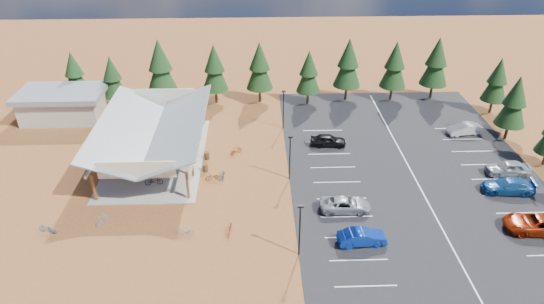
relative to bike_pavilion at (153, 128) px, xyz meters
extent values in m
plane|color=brown|center=(10.00, -7.00, -3.82)|extent=(140.00, 140.00, 0.00)
cube|color=black|center=(28.50, -4.00, -3.80)|extent=(27.00, 44.00, 0.04)
cube|color=gray|center=(0.00, 0.00, -3.77)|extent=(10.60, 18.60, 0.10)
cube|color=#5E2F1A|center=(-4.60, -8.40, -2.22)|extent=(0.25, 0.25, 3.00)
cube|color=#5E2F1A|center=(-4.60, -4.20, -2.22)|extent=(0.25, 0.25, 3.00)
cube|color=#5E2F1A|center=(-4.60, 0.00, -2.22)|extent=(0.25, 0.25, 3.00)
cube|color=#5E2F1A|center=(-4.60, 4.20, -2.22)|extent=(0.25, 0.25, 3.00)
cube|color=#5E2F1A|center=(-4.60, 8.40, -2.22)|extent=(0.25, 0.25, 3.00)
cube|color=#5E2F1A|center=(4.60, -8.40, -2.22)|extent=(0.25, 0.25, 3.00)
cube|color=#5E2F1A|center=(4.60, -4.20, -2.22)|extent=(0.25, 0.25, 3.00)
cube|color=#5E2F1A|center=(4.60, 0.00, -2.22)|extent=(0.25, 0.25, 3.00)
cube|color=#5E2F1A|center=(4.60, 4.20, -2.22)|extent=(0.25, 0.25, 3.00)
cube|color=#5E2F1A|center=(4.60, 8.40, -2.22)|extent=(0.25, 0.25, 3.00)
cube|color=beige|center=(-5.00, 0.00, -0.72)|extent=(0.22, 18.00, 0.35)
cube|color=beige|center=(5.00, 0.00, -0.72)|extent=(0.22, 18.00, 0.35)
cube|color=slate|center=(-2.90, 0.00, 0.18)|extent=(5.85, 19.40, 2.13)
cube|color=slate|center=(2.90, 0.00, 0.18)|extent=(5.85, 19.40, 2.13)
cube|color=beige|center=(0.00, -9.00, 0.08)|extent=(7.50, 0.15, 1.80)
cube|color=beige|center=(0.00, 9.00, 0.08)|extent=(7.50, 0.15, 1.80)
cube|color=#ADA593|center=(-14.00, 11.00, -2.22)|extent=(10.00, 6.00, 3.20)
cube|color=slate|center=(-14.00, 11.00, -0.27)|extent=(11.00, 7.00, 0.70)
cylinder|color=black|center=(15.00, -17.00, -1.32)|extent=(0.14, 0.14, 5.00)
cube|color=black|center=(15.00, -17.00, 1.23)|extent=(0.50, 0.25, 0.18)
cylinder|color=black|center=(15.00, -5.00, -1.32)|extent=(0.14, 0.14, 5.00)
cube|color=black|center=(15.00, -5.00, 1.23)|extent=(0.50, 0.25, 0.18)
cylinder|color=black|center=(15.00, 7.00, -1.32)|extent=(0.14, 0.14, 5.00)
cube|color=black|center=(15.00, 7.00, 1.23)|extent=(0.50, 0.25, 0.18)
cylinder|color=#463319|center=(5.86, -3.28, -3.37)|extent=(0.60, 0.60, 0.90)
cylinder|color=#463319|center=(5.81, -0.58, -3.37)|extent=(0.60, 0.60, 0.90)
cylinder|color=#382314|center=(-13.45, 15.58, -2.88)|extent=(0.36, 0.36, 1.88)
cone|color=#163313|center=(-13.45, 15.58, 0.32)|extent=(3.31, 3.31, 4.52)
cone|color=#163313|center=(-13.45, 15.58, 2.20)|extent=(2.56, 2.56, 3.39)
cylinder|color=#382314|center=(-7.92, 14.18, -2.91)|extent=(0.36, 0.36, 1.82)
cone|color=#163313|center=(-7.92, 14.18, 0.18)|extent=(3.20, 3.20, 4.37)
cone|color=#163313|center=(-7.92, 14.18, 2.00)|extent=(2.48, 2.48, 3.28)
cylinder|color=#382314|center=(-1.32, 14.37, -2.64)|extent=(0.36, 0.36, 2.36)
cone|color=#163313|center=(-1.32, 14.37, 1.38)|extent=(4.16, 4.16, 5.67)
cone|color=#163313|center=(-1.32, 14.37, 3.74)|extent=(3.22, 3.22, 4.26)
cylinder|color=#382314|center=(5.89, 15.36, -2.78)|extent=(0.36, 0.36, 2.08)
cone|color=#163313|center=(5.89, 15.36, 0.75)|extent=(3.66, 3.66, 4.99)
cone|color=#163313|center=(5.89, 15.36, 2.83)|extent=(2.83, 2.83, 3.74)
cylinder|color=#382314|center=(12.13, 15.45, -2.75)|extent=(0.36, 0.36, 2.14)
cone|color=#163313|center=(12.13, 15.45, 0.89)|extent=(3.77, 3.77, 5.14)
cone|color=#163313|center=(12.13, 15.45, 3.03)|extent=(2.91, 2.91, 3.86)
cylinder|color=#382314|center=(18.91, 14.53, -2.87)|extent=(0.36, 0.36, 1.91)
cone|color=#163313|center=(18.91, 14.53, 0.38)|extent=(3.37, 3.37, 4.59)
cone|color=#163313|center=(18.91, 14.53, 2.30)|extent=(2.60, 2.60, 3.44)
cylinder|color=#382314|center=(24.54, 15.74, -2.72)|extent=(0.36, 0.36, 2.22)
cone|color=#163313|center=(24.54, 15.74, 1.05)|extent=(3.90, 3.90, 5.32)
cone|color=#163313|center=(24.54, 15.74, 3.27)|extent=(3.02, 3.02, 3.99)
cylinder|color=#382314|center=(31.07, 15.49, -2.77)|extent=(0.36, 0.36, 2.12)
cone|color=#163313|center=(31.07, 15.49, 0.83)|extent=(3.73, 3.73, 5.08)
cone|color=#163313|center=(31.07, 15.49, 2.95)|extent=(2.88, 2.88, 3.81)
cylinder|color=#382314|center=(37.06, 15.87, -2.72)|extent=(0.36, 0.36, 2.22)
cone|color=#163313|center=(37.06, 15.87, 1.05)|extent=(3.90, 3.90, 5.32)
cone|color=#163313|center=(37.06, 15.87, 3.27)|extent=(3.02, 3.02, 3.99)
cylinder|color=#382314|center=(42.27, 3.05, -2.82)|extent=(0.36, 0.36, 2.01)
cone|color=#163313|center=(42.27, 3.05, 0.60)|extent=(3.54, 3.54, 4.83)
cone|color=#163313|center=(42.27, 3.05, 2.62)|extent=(2.74, 2.74, 3.62)
cylinder|color=#382314|center=(43.63, 10.63, -2.87)|extent=(0.36, 0.36, 1.91)
cone|color=#163313|center=(43.63, 10.63, 0.37)|extent=(3.36, 3.36, 4.58)
cone|color=#163313|center=(43.63, 10.63, 2.28)|extent=(2.59, 2.59, 3.43)
imported|color=black|center=(-1.00, -4.89, -3.31)|extent=(1.58, 0.57, 0.82)
imported|color=gray|center=(-2.57, -1.77, -3.17)|extent=(1.90, 0.81, 1.11)
imported|color=navy|center=(-0.80, 2.72, -3.32)|extent=(1.61, 0.89, 0.80)
imported|color=maroon|center=(-3.22, 4.53, -3.26)|extent=(1.60, 0.90, 0.93)
imported|color=black|center=(0.71, -5.89, -3.23)|extent=(1.93, 0.88, 0.98)
imported|color=gray|center=(1.10, -0.85, -3.27)|extent=(1.55, 0.76, 0.90)
imported|color=navy|center=(3.55, 3.34, -3.24)|extent=(1.91, 0.81, 0.98)
imported|color=maroon|center=(1.00, 5.75, -3.26)|extent=(1.56, 0.52, 0.92)
imported|color=gray|center=(-3.01, -12.11, -3.35)|extent=(1.28, 1.56, 0.96)
imported|color=#0F488F|center=(-7.60, -13.34, -3.35)|extent=(1.91, 1.12, 0.95)
imported|color=maroon|center=(9.00, -13.91, -3.32)|extent=(0.63, 1.72, 1.01)
imported|color=gray|center=(4.96, -14.09, -3.34)|extent=(1.66, 0.69, 0.97)
imported|color=#1F4D83|center=(7.93, -4.49, -3.38)|extent=(0.62, 1.70, 0.89)
imported|color=maroon|center=(9.12, 0.42, -3.33)|extent=(1.60, 1.37, 0.99)
imported|color=black|center=(6.95, -5.21, -3.35)|extent=(1.81, 0.68, 0.94)
imported|color=navy|center=(20.65, -15.88, -3.07)|extent=(4.41, 1.82, 1.42)
imported|color=gray|center=(19.99, -10.96, -3.10)|extent=(4.94, 2.33, 1.37)
imported|color=black|center=(20.12, 2.04, -3.07)|extent=(4.33, 2.01, 1.44)
imported|color=maroon|center=(36.91, -14.70, -2.98)|extent=(6.07, 3.33, 1.61)
imported|color=navy|center=(37.14, -8.47, -3.03)|extent=(5.42, 2.68, 1.51)
imported|color=gray|center=(38.68, -5.11, -2.99)|extent=(4.76, 2.12, 1.59)
imported|color=#B6B6B6|center=(37.59, 4.40, -3.07)|extent=(4.50, 2.10, 1.43)
camera|label=1|loc=(11.54, -48.73, 24.52)|focal=32.00mm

